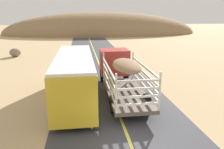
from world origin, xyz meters
TOP-DOWN VIEW (x-y plane):
  - livestock_truck at (0.77, 8.93)m, footprint 2.53×9.70m
  - bus at (-2.66, 7.02)m, footprint 2.54×10.00m
  - boulder_near_shoulder at (-11.56, 24.99)m, footprint 1.61×1.51m
  - distant_hill at (4.44, 60.90)m, footprint 58.83×24.88m

SIDE VIEW (x-z plane):
  - distant_hill at x=4.44m, z-range -6.54..6.54m
  - boulder_near_shoulder at x=-11.56m, z-range 0.00..1.20m
  - bus at x=-2.66m, z-range 0.14..3.35m
  - livestock_truck at x=0.77m, z-range 0.28..3.30m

